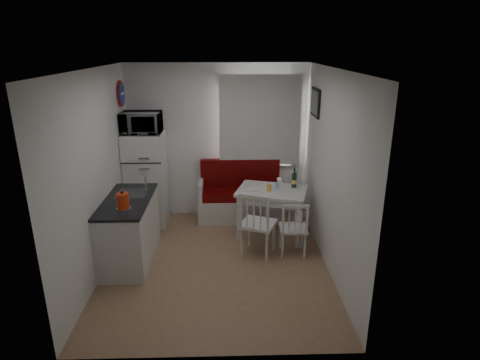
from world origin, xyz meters
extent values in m
cube|color=#8F6D4C|center=(0.00, 0.00, 0.00)|extent=(3.00, 3.50, 0.02)
cube|color=white|center=(0.00, 0.00, 2.60)|extent=(3.00, 3.50, 0.02)
cube|color=white|center=(0.00, 1.75, 1.30)|extent=(3.00, 0.02, 2.60)
cube|color=white|center=(0.00, -1.75, 1.30)|extent=(3.00, 0.02, 2.60)
cube|color=white|center=(-1.50, 0.00, 1.30)|extent=(0.02, 3.50, 2.60)
cube|color=white|center=(1.50, 0.00, 1.30)|extent=(0.02, 3.50, 2.60)
cube|color=silver|center=(0.70, 1.72, 1.62)|extent=(1.22, 0.06, 1.47)
cube|color=silver|center=(0.70, 1.65, 1.68)|extent=(1.35, 0.02, 1.50)
cube|color=silver|center=(-1.20, 0.15, 0.43)|extent=(0.60, 1.30, 0.86)
cube|color=black|center=(-1.20, 0.15, 0.89)|extent=(0.62, 1.32, 0.03)
cube|color=#99999E|center=(-1.18, 0.40, 0.85)|extent=(0.40, 0.40, 0.10)
cylinder|color=silver|center=(-1.02, 0.58, 1.03)|extent=(0.02, 0.02, 0.26)
cylinder|color=navy|center=(-1.47, 1.45, 2.15)|extent=(0.03, 0.40, 0.40)
cube|color=black|center=(1.48, 1.10, 2.05)|extent=(0.04, 0.52, 0.42)
cube|color=silver|center=(0.37, 1.48, 0.20)|extent=(1.42, 0.54, 0.39)
cube|color=#5F0606|center=(0.37, 1.48, 0.46)|extent=(1.35, 0.50, 0.13)
cube|color=#5F0606|center=(0.37, 1.69, 0.76)|extent=(1.35, 0.11, 0.50)
cube|color=silver|center=(0.83, 0.83, 0.75)|extent=(1.19, 0.97, 0.04)
cube|color=silver|center=(0.83, 0.83, 0.67)|extent=(1.06, 0.85, 0.12)
cylinder|color=silver|center=(0.83, 0.83, 0.36)|extent=(0.06, 0.06, 0.73)
cube|color=silver|center=(0.58, 0.26, 0.47)|extent=(0.59, 0.58, 0.04)
cube|color=silver|center=(0.58, 0.06, 0.73)|extent=(0.42, 0.21, 0.48)
cube|color=silver|center=(1.08, 0.26, 0.39)|extent=(0.39, 0.38, 0.04)
cube|color=silver|center=(1.08, 0.09, 0.61)|extent=(0.37, 0.05, 0.40)
cube|color=white|center=(-1.18, 1.40, 0.77)|extent=(0.62, 0.62, 1.55)
imported|color=white|center=(-1.18, 1.35, 1.71)|extent=(0.61, 0.41, 0.34)
cylinder|color=red|center=(-1.15, -0.20, 1.02)|extent=(0.18, 0.18, 0.24)
cylinder|color=yellow|center=(0.78, 0.78, 0.82)|extent=(0.06, 0.06, 0.11)
cylinder|color=#89B6E9|center=(0.91, 0.88, 0.82)|extent=(0.06, 0.06, 0.10)
cylinder|color=white|center=(0.53, 0.85, 0.78)|extent=(0.22, 0.22, 0.02)
camera|label=1|loc=(0.17, -4.89, 2.88)|focal=30.00mm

